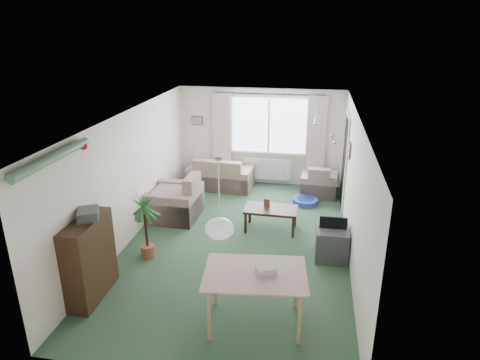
% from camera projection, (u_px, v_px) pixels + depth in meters
% --- Properties ---
extents(ground, '(6.50, 6.50, 0.00)m').
position_uv_depth(ground, '(237.00, 243.00, 7.95)').
color(ground, '#2B4830').
extents(window, '(1.80, 0.03, 1.30)m').
position_uv_depth(window, '(269.00, 125.00, 10.37)').
color(window, white).
extents(curtain_rod, '(2.60, 0.03, 0.03)m').
position_uv_depth(curtain_rod, '(269.00, 94.00, 10.03)').
color(curtain_rod, black).
extents(curtain_left, '(0.45, 0.08, 2.00)m').
position_uv_depth(curtain_left, '(222.00, 134.00, 10.54)').
color(curtain_left, beige).
extents(curtain_right, '(0.45, 0.08, 2.00)m').
position_uv_depth(curtain_right, '(316.00, 138.00, 10.17)').
color(curtain_right, beige).
extents(radiator, '(1.20, 0.10, 0.55)m').
position_uv_depth(radiator, '(268.00, 169.00, 10.72)').
color(radiator, white).
extents(doorway, '(0.03, 0.95, 2.00)m').
position_uv_depth(doorway, '(345.00, 162.00, 9.31)').
color(doorway, black).
extents(pendant_lamp, '(0.36, 0.36, 0.36)m').
position_uv_depth(pendant_lamp, '(220.00, 229.00, 5.28)').
color(pendant_lamp, white).
extents(tinsel_garland, '(1.60, 1.60, 0.12)m').
position_uv_depth(tinsel_garland, '(53.00, 158.00, 5.34)').
color(tinsel_garland, '#196626').
extents(bauble_cluster_a, '(0.20, 0.20, 0.20)m').
position_uv_depth(bauble_cluster_a, '(316.00, 118.00, 7.79)').
color(bauble_cluster_a, silver).
extents(bauble_cluster_b, '(0.20, 0.20, 0.20)m').
position_uv_depth(bauble_cluster_b, '(335.00, 135.00, 6.64)').
color(bauble_cluster_b, silver).
extents(wall_picture_back, '(0.28, 0.03, 0.22)m').
position_uv_depth(wall_picture_back, '(197.00, 121.00, 10.64)').
color(wall_picture_back, brown).
extents(wall_picture_right, '(0.03, 0.24, 0.30)m').
position_uv_depth(wall_picture_right, '(350.00, 151.00, 8.19)').
color(wall_picture_right, brown).
extents(sofa, '(1.59, 0.90, 0.77)m').
position_uv_depth(sofa, '(221.00, 172.00, 10.50)').
color(sofa, tan).
rests_on(sofa, ground).
extents(armchair_corner, '(0.84, 0.80, 0.73)m').
position_uv_depth(armchair_corner, '(319.00, 180.00, 10.10)').
color(armchair_corner, beige).
rests_on(armchair_corner, ground).
extents(armchair_left, '(1.03, 1.08, 0.94)m').
position_uv_depth(armchair_left, '(174.00, 196.00, 8.87)').
color(armchair_left, beige).
rests_on(armchair_left, ground).
extents(coffee_table, '(1.03, 0.59, 0.46)m').
position_uv_depth(coffee_table, '(271.00, 219.00, 8.40)').
color(coffee_table, black).
rests_on(coffee_table, ground).
extents(photo_frame, '(0.12, 0.05, 0.16)m').
position_uv_depth(photo_frame, '(267.00, 203.00, 8.37)').
color(photo_frame, '#513629').
rests_on(photo_frame, coffee_table).
extents(bookshelf, '(0.36, 1.02, 1.24)m').
position_uv_depth(bookshelf, '(90.00, 259.00, 6.24)').
color(bookshelf, black).
rests_on(bookshelf, ground).
extents(hifi_box, '(0.40, 0.44, 0.14)m').
position_uv_depth(hifi_box, '(88.00, 214.00, 6.06)').
color(hifi_box, '#3D3E42').
rests_on(hifi_box, bookshelf).
extents(houseplant, '(0.63, 0.63, 1.20)m').
position_uv_depth(houseplant, '(146.00, 226.00, 7.29)').
color(houseplant, '#1A4D1B').
rests_on(houseplant, ground).
extents(dining_table, '(1.32, 0.96, 0.78)m').
position_uv_depth(dining_table, '(255.00, 299.00, 5.73)').
color(dining_table, tan).
rests_on(dining_table, ground).
extents(gift_box, '(0.30, 0.27, 0.12)m').
position_uv_depth(gift_box, '(266.00, 271.00, 5.55)').
color(gift_box, '#BBB9C4').
rests_on(gift_box, dining_table).
extents(tv_cube, '(0.57, 0.62, 0.56)m').
position_uv_depth(tv_cube, '(332.00, 243.00, 7.41)').
color(tv_cube, '#3F3F45').
rests_on(tv_cube, ground).
extents(pet_bed, '(0.68, 0.68, 0.11)m').
position_uv_depth(pet_bed, '(305.00, 201.00, 9.67)').
color(pet_bed, navy).
rests_on(pet_bed, ground).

